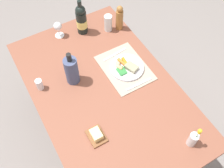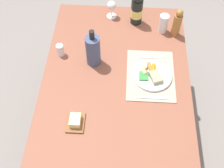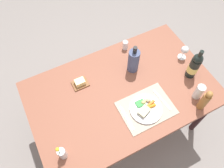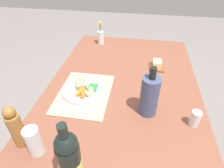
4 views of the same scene
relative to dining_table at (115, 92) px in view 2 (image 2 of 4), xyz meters
name	(u,v)px [view 2 (image 2 of 4)]	position (x,y,z in m)	size (l,w,h in m)	color
ground_plane	(115,137)	(0.00, 0.00, -0.67)	(8.00, 8.00, 0.00)	gray
dining_table	(115,92)	(0.00, 0.00, 0.00)	(1.50, 0.94, 0.74)	brown
placemat	(150,75)	(0.09, -0.22, 0.07)	(0.41, 0.30, 0.01)	tan
dinner_plate	(152,75)	(0.08, -0.23, 0.09)	(0.25, 0.25, 0.05)	silver
fork	(152,98)	(-0.08, -0.23, 0.08)	(0.02, 0.21, 0.01)	silver
knife	(150,57)	(0.24, -0.22, 0.08)	(0.02, 0.21, 0.01)	silver
wine_bottle	(137,8)	(0.59, -0.12, 0.19)	(0.08, 0.08, 0.30)	black
pepper_mill	(177,23)	(0.47, -0.40, 0.17)	(0.06, 0.06, 0.22)	#A16B33
wine_glass	(112,6)	(0.64, 0.06, 0.16)	(0.07, 0.07, 0.13)	white
cooler_bottle	(93,50)	(0.18, 0.15, 0.18)	(0.09, 0.09, 0.28)	#455176
salt_shaker	(60,50)	(0.24, 0.38, 0.11)	(0.05, 0.05, 0.09)	white
butter_dish	(75,121)	(-0.28, 0.21, 0.09)	(0.13, 0.10, 0.05)	brown
water_tumbler	(163,25)	(0.50, -0.31, 0.13)	(0.06, 0.06, 0.14)	silver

